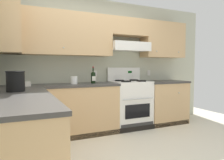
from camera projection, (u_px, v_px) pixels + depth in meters
The scene contains 9 objects.
ground_plane at pixel (126, 159), 2.72m from camera, with size 7.04×7.04×0.00m, color beige.
wall_back at pixel (108, 54), 4.18m from camera, with size 4.68×0.57×2.55m.
counter_back_run at pixel (100, 107), 3.87m from camera, with size 3.60×0.65×0.91m.
counter_left_run at pixel (22, 139), 2.18m from camera, with size 0.63×1.91×0.91m.
stove at pixel (130, 103), 4.14m from camera, with size 0.76×0.62×1.20m.
wine_bottle at pixel (93, 77), 3.78m from camera, with size 0.08×0.09×0.31m.
bowl at pixel (20, 85), 3.23m from camera, with size 0.32×0.24×0.07m.
bucket at pixel (16, 81), 2.53m from camera, with size 0.23×0.23×0.25m.
paper_towel_roll at pixel (74, 80), 3.63m from camera, with size 0.12×0.12×0.14m.
Camera 1 is at (-1.25, -2.34, 1.21)m, focal length 33.01 mm.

